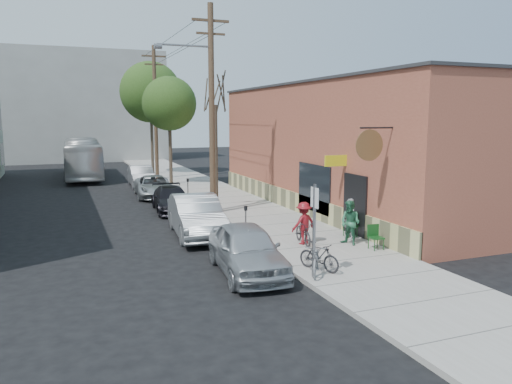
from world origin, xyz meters
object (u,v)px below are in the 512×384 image
object	(u,v)px
utility_pole_near	(210,106)
tree_leafy_mid	(169,104)
cyclist	(304,223)
parking_meter_near	(246,216)
parking_meter_far	(188,186)
tree_bare	(215,158)
car_3	(154,186)
tree_leafy_far	(151,92)
patio_chair_a	(350,226)
bus	(82,158)
car_0	(247,249)
car_1	(196,216)
patron_green	(350,223)
parked_bike_a	(319,256)
patio_chair_b	(376,237)
sign_post	(314,222)
patron_grey	(350,219)
car_2	(172,199)
car_4	(141,176)
parked_bike_b	(316,258)

from	to	relation	value
utility_pole_near	tree_leafy_mid	bearing A→B (deg)	87.96
cyclist	parking_meter_near	bearing A→B (deg)	-62.45
parking_meter_near	utility_pole_near	xyz separation A→B (m)	(0.14, 5.22, 4.43)
parking_meter_far	tree_bare	bearing A→B (deg)	-81.53
car_3	tree_leafy_far	bearing A→B (deg)	84.35
patio_chair_a	bus	size ratio (longest dim) A/B	0.08
car_0	car_3	bearing A→B (deg)	95.24
parking_meter_far	patio_chair_a	size ratio (longest dim) A/B	1.41
parking_meter_far	car_1	xyz separation A→B (m)	(-1.64, -8.09, -0.14)
tree_leafy_mid	patron_green	size ratio (longest dim) A/B	4.51
tree_leafy_mid	tree_leafy_far	distance (m)	7.44
parked_bike_a	tree_leafy_mid	bearing A→B (deg)	65.17
utility_pole_near	patio_chair_b	size ratio (longest dim) A/B	11.36
sign_post	patio_chair_a	distance (m)	5.65
sign_post	car_0	xyz separation A→B (m)	(-1.55, 1.51, -1.05)
car_0	car_1	distance (m)	5.45
utility_pole_near	bus	world-z (taller)	utility_pole_near
tree_leafy_far	car_0	distance (m)	28.83
utility_pole_near	parking_meter_far	bearing A→B (deg)	91.86
patron_green	car_1	distance (m)	6.29
parking_meter_near	parking_meter_far	world-z (taller)	same
patio_chair_a	patron_grey	size ratio (longest dim) A/B	0.56
tree_leafy_far	car_1	size ratio (longest dim) A/B	1.82
sign_post	tree_leafy_far	size ratio (longest dim) A/B	0.30
tree_leafy_mid	car_3	bearing A→B (deg)	-113.88
patio_chair_b	car_2	xyz separation A→B (m)	(-5.13, 10.72, 0.05)
patron_green	car_2	size ratio (longest dim) A/B	0.38
patio_chair_b	patron_green	size ratio (longest dim) A/B	0.53
parked_bike_a	car_0	bearing A→B (deg)	129.12
patron_green	bus	size ratio (longest dim) A/B	0.15
car_3	patio_chair_b	bearing A→B (deg)	-68.06
patio_chair_a	car_3	bearing A→B (deg)	98.05
patron_green	car_4	world-z (taller)	patron_green
patio_chair_b	parked_bike_b	xyz separation A→B (m)	(-3.31, -1.64, 0.03)
parking_meter_far	patron_grey	distance (m)	11.91
car_3	car_0	bearing A→B (deg)	-86.09
parked_bike_a	parking_meter_near	bearing A→B (deg)	71.66
tree_leafy_far	car_0	xyz separation A→B (m)	(-2.00, -28.10, -6.11)
sign_post	tree_bare	world-z (taller)	tree_bare
car_1	bus	xyz separation A→B (m)	(-3.41, 22.73, 0.73)
car_4	car_3	bearing A→B (deg)	-88.22
parked_bike_b	cyclist	bearing A→B (deg)	101.06
patron_grey	parked_bike_b	xyz separation A→B (m)	(-3.28, -3.38, -0.32)
sign_post	patio_chair_b	world-z (taller)	sign_post
parking_meter_near	bus	size ratio (longest dim) A/B	0.11
patron_green	tree_leafy_mid	bearing A→B (deg)	165.32
patio_chair_a	car_1	xyz separation A→B (m)	(-5.52, 2.95, 0.25)
parking_meter_far	utility_pole_near	bearing A→B (deg)	-88.14
car_2	utility_pole_near	bearing A→B (deg)	-46.83
parking_meter_far	car_3	bearing A→B (deg)	118.37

